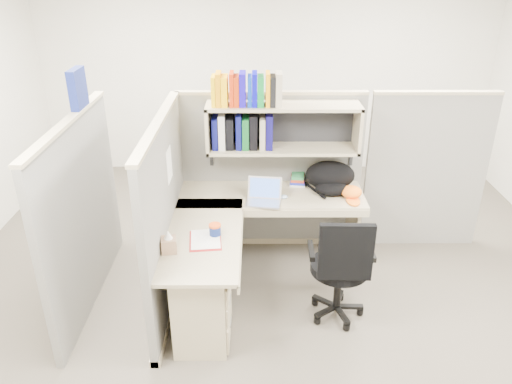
{
  "coord_description": "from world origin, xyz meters",
  "views": [
    {
      "loc": [
        -0.15,
        -3.67,
        2.77
      ],
      "look_at": [
        -0.15,
        0.25,
        0.9
      ],
      "focal_mm": 35.0,
      "sensor_mm": 36.0,
      "label": 1
    }
  ],
  "objects_px": {
    "laptop": "(263,192)",
    "snack_canister": "(215,229)",
    "task_chair": "(339,284)",
    "backpack": "(331,178)",
    "desk": "(224,271)"
  },
  "relations": [
    {
      "from": "laptop",
      "to": "snack_canister",
      "type": "distance_m",
      "value": 0.69
    },
    {
      "from": "snack_canister",
      "to": "laptop",
      "type": "bearing_deg",
      "value": 54.84
    },
    {
      "from": "desk",
      "to": "task_chair",
      "type": "bearing_deg",
      "value": -2.93
    },
    {
      "from": "task_chair",
      "to": "desk",
      "type": "bearing_deg",
      "value": 177.07
    },
    {
      "from": "laptop",
      "to": "task_chair",
      "type": "bearing_deg",
      "value": -41.03
    },
    {
      "from": "desk",
      "to": "snack_canister",
      "type": "distance_m",
      "value": 0.36
    },
    {
      "from": "backpack",
      "to": "snack_canister",
      "type": "relative_size",
      "value": 4.78
    },
    {
      "from": "desk",
      "to": "task_chair",
      "type": "distance_m",
      "value": 0.94
    },
    {
      "from": "snack_canister",
      "to": "task_chair",
      "type": "height_order",
      "value": "task_chair"
    },
    {
      "from": "snack_canister",
      "to": "task_chair",
      "type": "bearing_deg",
      "value": -7.88
    },
    {
      "from": "desk",
      "to": "task_chair",
      "type": "relative_size",
      "value": 1.75
    },
    {
      "from": "laptop",
      "to": "backpack",
      "type": "bearing_deg",
      "value": 29.81
    },
    {
      "from": "laptop",
      "to": "backpack",
      "type": "height_order",
      "value": "backpack"
    },
    {
      "from": "desk",
      "to": "laptop",
      "type": "relative_size",
      "value": 5.62
    },
    {
      "from": "laptop",
      "to": "snack_canister",
      "type": "bearing_deg",
      "value": -117.19
    }
  ]
}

